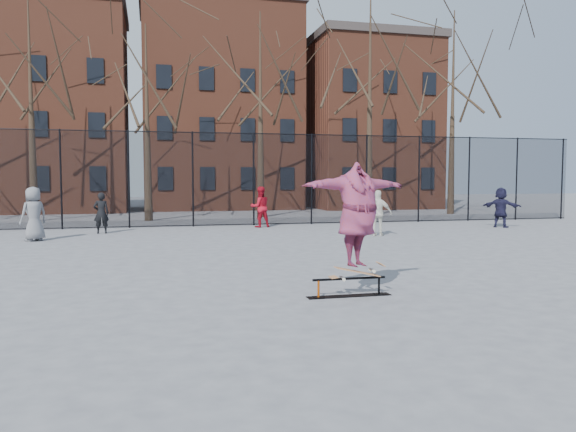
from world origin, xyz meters
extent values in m
plane|color=slate|center=(0.00, 0.00, 0.00)|extent=(100.00, 100.00, 0.00)
cube|color=black|center=(0.22, -1.68, 0.01)|extent=(1.52, 0.23, 0.01)
cylinder|color=#C44B0B|center=(-0.35, -1.68, 0.16)|extent=(0.04, 0.04, 0.31)
cylinder|color=black|center=(0.78, -1.68, 0.16)|extent=(0.04, 0.04, 0.31)
cylinder|color=black|center=(0.22, -1.68, 0.31)|extent=(1.34, 0.04, 0.04)
imported|color=#3D3B95|center=(0.37, -1.68, 1.36)|extent=(2.32, 1.35, 1.83)
imported|color=slate|center=(-6.86, 8.81, 0.89)|extent=(1.03, 0.99, 1.78)
imported|color=black|center=(-4.93, 10.90, 0.76)|extent=(0.59, 0.42, 1.52)
imported|color=#AB0F1F|center=(1.28, 12.00, 0.85)|extent=(0.89, 0.74, 1.69)
imported|color=silver|center=(4.68, 7.57, 0.82)|extent=(1.02, 0.86, 1.63)
imported|color=#1C1B37|center=(11.00, 9.57, 0.83)|extent=(1.40, 1.47, 1.66)
cylinder|color=black|center=(-6.60, 13.00, 2.00)|extent=(0.07, 0.07, 4.00)
cylinder|color=black|center=(-4.00, 13.00, 2.00)|extent=(0.07, 0.07, 4.00)
cylinder|color=black|center=(-1.40, 13.00, 2.00)|extent=(0.07, 0.07, 4.00)
cylinder|color=black|center=(1.20, 13.00, 2.00)|extent=(0.07, 0.07, 4.00)
cylinder|color=black|center=(3.80, 13.00, 2.00)|extent=(0.07, 0.07, 4.00)
cylinder|color=black|center=(6.40, 13.00, 2.00)|extent=(0.07, 0.07, 4.00)
cylinder|color=black|center=(9.00, 13.00, 2.00)|extent=(0.07, 0.07, 4.00)
cylinder|color=black|center=(11.60, 13.00, 2.00)|extent=(0.07, 0.07, 4.00)
cylinder|color=black|center=(14.20, 13.00, 2.00)|extent=(0.07, 0.07, 4.00)
cylinder|color=black|center=(16.80, 13.00, 2.00)|extent=(0.07, 0.07, 4.00)
cube|color=black|center=(0.00, 13.00, 2.00)|extent=(34.00, 0.01, 4.00)
cylinder|color=black|center=(0.00, 13.00, 3.96)|extent=(34.00, 0.04, 0.04)
cone|color=black|center=(-8.50, 17.80, 2.31)|extent=(0.40, 0.40, 4.62)
cone|color=black|center=(-3.00, 16.50, 2.31)|extent=(0.40, 0.40, 4.62)
cone|color=black|center=(2.50, 17.80, 2.31)|extent=(0.40, 0.40, 4.62)
cone|color=black|center=(8.00, 16.50, 2.31)|extent=(0.40, 0.40, 4.62)
cone|color=black|center=(13.50, 17.80, 2.31)|extent=(0.40, 0.40, 4.62)
cube|color=brown|center=(-9.00, 26.00, 6.00)|extent=(9.00, 7.00, 12.00)
cube|color=brown|center=(1.50, 26.00, 6.50)|extent=(10.00, 7.00, 13.00)
cube|color=brown|center=(11.50, 26.00, 5.50)|extent=(8.00, 7.00, 11.00)
camera|label=1|loc=(-3.16, -10.90, 2.10)|focal=35.00mm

